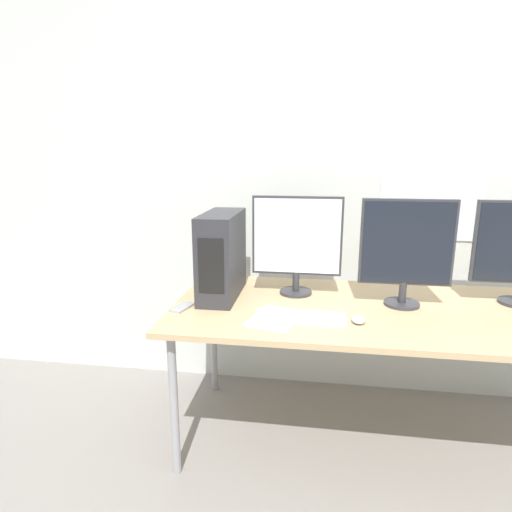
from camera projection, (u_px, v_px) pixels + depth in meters
name	position (u px, v px, depth m)	size (l,w,h in m)	color
ground_plane	(390.00, 509.00, 1.86)	(14.00, 14.00, 0.00)	gray
wall_back	(379.00, 180.00, 2.55)	(8.00, 0.07, 2.70)	silver
desk	(386.00, 317.00, 2.13)	(2.13, 0.92, 0.75)	tan
pc_tower	(222.00, 255.00, 2.27)	(0.18, 0.46, 0.45)	#2D2D33
monitor_main	(297.00, 241.00, 2.28)	(0.48, 0.18, 0.53)	#333338
monitor_right_near	(406.00, 248.00, 2.10)	(0.45, 0.18, 0.54)	#333338
keyboard	(300.00, 317.00, 1.98)	(0.42, 0.14, 0.02)	silver
mouse	(358.00, 320.00, 1.95)	(0.06, 0.10, 0.02)	#B2B2B7
cell_phone	(182.00, 307.00, 2.13)	(0.10, 0.16, 0.01)	#99999E
paper_sheet_left	(275.00, 318.00, 2.00)	(0.28, 0.34, 0.00)	white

